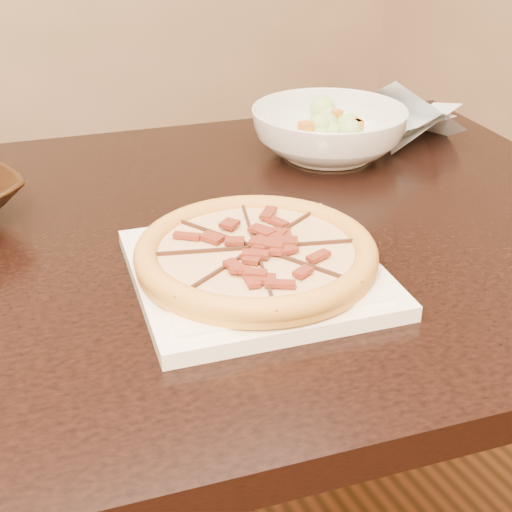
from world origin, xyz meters
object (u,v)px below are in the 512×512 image
(dining_table, at_px, (152,310))
(salad_bowl, at_px, (329,132))
(pizza, at_px, (256,253))
(plate, at_px, (256,271))

(dining_table, bearing_deg, salad_bowl, 22.91)
(pizza, relative_size, salad_bowl, 1.09)
(salad_bowl, bearing_deg, plate, -132.31)
(dining_table, xyz_separation_m, pizza, (0.08, -0.16, 0.14))
(plate, height_order, salad_bowl, salad_bowl)
(plate, bearing_deg, pizza, 2.97)
(pizza, bearing_deg, dining_table, 116.48)
(pizza, bearing_deg, plate, -177.03)
(plate, distance_m, pizza, 0.02)
(salad_bowl, bearing_deg, dining_table, -157.09)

